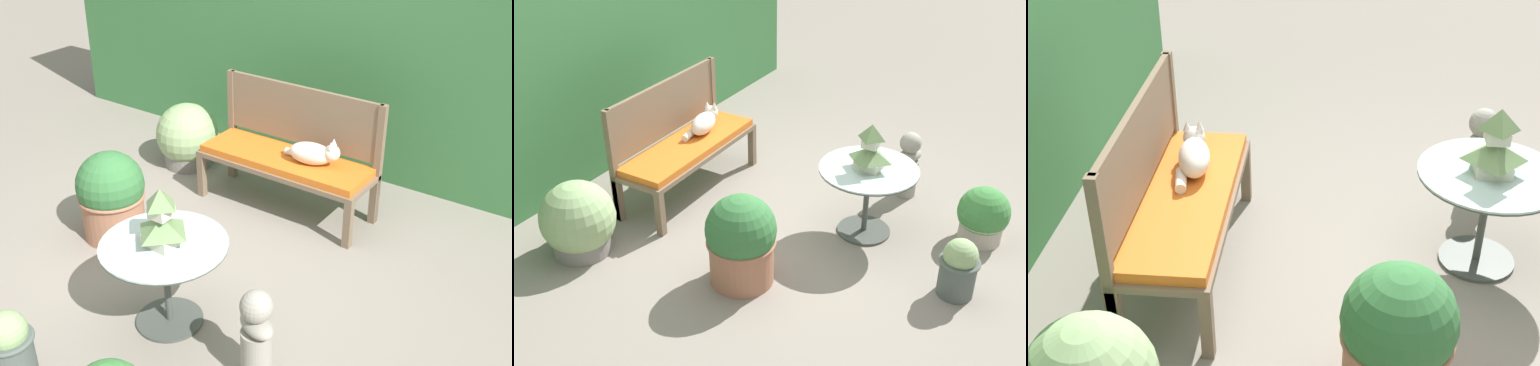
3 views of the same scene
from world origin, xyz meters
The scene contains 8 objects.
ground centered at (0.00, 0.00, 0.00)m, with size 30.00×30.00×0.00m, color gray.
garden_bench centered at (0.06, 0.99, 0.41)m, with size 1.46×0.50×0.48m.
bench_backrest centered at (0.06, 1.22, 0.71)m, with size 1.46×0.06×1.00m.
cat centered at (0.32, 1.00, 0.57)m, with size 0.49×0.24×0.23m.
patio_table centered at (0.24, -0.63, 0.47)m, with size 0.78×0.78×0.59m.
pagoda_birdhouse centered at (0.24, -0.63, 0.75)m, with size 0.26×0.26×0.37m.
garden_bust centered at (0.97, -0.71, 0.32)m, with size 0.30×0.25×0.61m.
potted_plant_table_near centered at (-0.80, -0.10, 0.34)m, with size 0.52×0.52×0.70m.
Camera 3 is at (-3.11, 0.19, 2.55)m, focal length 50.00 mm.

